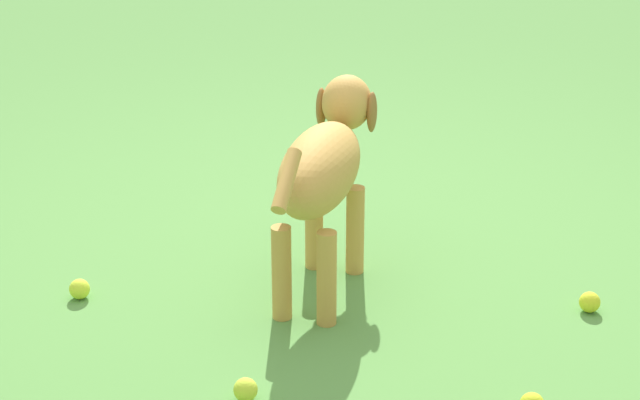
{
  "coord_description": "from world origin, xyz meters",
  "views": [
    {
      "loc": [
        -1.99,
        -2.69,
        1.58
      ],
      "look_at": [
        -0.21,
        -0.25,
        0.33
      ],
      "focal_mm": 59.05,
      "sensor_mm": 36.0,
      "label": 1
    }
  ],
  "objects_px": {
    "tennis_ball_2": "(590,302)",
    "dog": "(325,166)",
    "tennis_ball_3": "(246,390)",
    "tennis_ball_1": "(80,289)"
  },
  "relations": [
    {
      "from": "dog",
      "to": "tennis_ball_2",
      "type": "bearing_deg",
      "value": -86.76
    },
    {
      "from": "dog",
      "to": "tennis_ball_3",
      "type": "distance_m",
      "value": 0.8
    },
    {
      "from": "tennis_ball_2",
      "to": "dog",
      "type": "bearing_deg",
      "value": 131.85
    },
    {
      "from": "tennis_ball_1",
      "to": "tennis_ball_3",
      "type": "relative_size",
      "value": 1.0
    },
    {
      "from": "tennis_ball_2",
      "to": "tennis_ball_3",
      "type": "xyz_separation_m",
      "value": [
        -1.13,
        0.21,
        0.0
      ]
    },
    {
      "from": "tennis_ball_3",
      "to": "tennis_ball_2",
      "type": "bearing_deg",
      "value": -10.63
    },
    {
      "from": "dog",
      "to": "tennis_ball_3",
      "type": "height_order",
      "value": "dog"
    },
    {
      "from": "tennis_ball_2",
      "to": "tennis_ball_3",
      "type": "height_order",
      "value": "same"
    },
    {
      "from": "dog",
      "to": "tennis_ball_2",
      "type": "relative_size",
      "value": 11.59
    },
    {
      "from": "tennis_ball_1",
      "to": "tennis_ball_2",
      "type": "relative_size",
      "value": 1.0
    }
  ]
}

